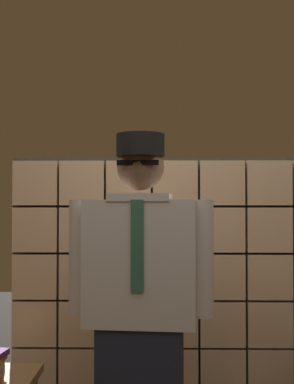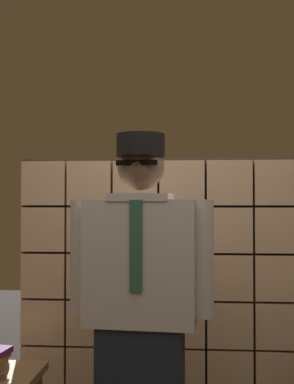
# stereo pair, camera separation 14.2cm
# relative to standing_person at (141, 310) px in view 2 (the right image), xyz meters

# --- Properties ---
(glass_block_wall) EXTENTS (1.93, 0.10, 1.66)m
(glass_block_wall) POSITION_rel_standing_person_xyz_m (0.19, 0.64, -0.07)
(glass_block_wall) COLOR #E0B78C
(glass_block_wall) RESTS_ON ground
(standing_person) EXTENTS (0.68, 0.30, 1.69)m
(standing_person) POSITION_rel_standing_person_xyz_m (0.00, 0.00, 0.00)
(standing_person) COLOR #1E2333
(standing_person) RESTS_ON ground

